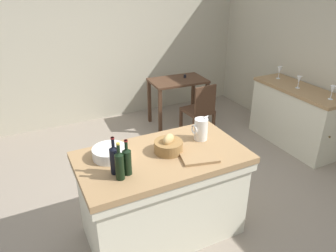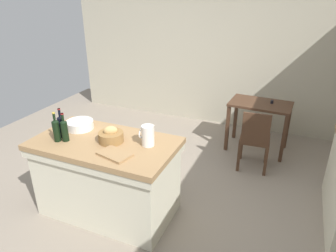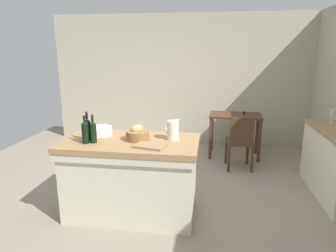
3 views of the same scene
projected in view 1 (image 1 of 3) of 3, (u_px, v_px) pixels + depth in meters
ground_plane at (168, 199)px, 3.71m from camera, size 6.76×6.76×0.00m
wall_back at (97, 44)px, 5.23m from camera, size 5.32×0.12×2.60m
island_table at (162, 192)px, 3.05m from camera, size 1.52×0.85×0.90m
side_cabinet at (295, 117)px, 4.70m from camera, size 0.52×1.39×0.89m
writing_desk at (178, 87)px, 5.27m from camera, size 0.93×0.61×0.83m
wooden_chair at (200, 110)px, 4.84m from camera, size 0.43×0.43×0.89m
pitcher at (201, 129)px, 3.09m from camera, size 0.17×0.13×0.26m
wash_bowl at (110, 153)px, 2.81m from camera, size 0.30×0.30×0.09m
bread_basket at (168, 146)px, 2.89m from camera, size 0.26×0.26×0.18m
cutting_board at (199, 158)px, 2.80m from camera, size 0.35×0.27×0.02m
wine_bottle_dark at (127, 161)px, 2.55m from camera, size 0.07×0.07×0.31m
wine_bottle_amber at (114, 159)px, 2.56m from camera, size 0.07×0.07×0.33m
wine_bottle_green at (120, 165)px, 2.49m from camera, size 0.07×0.07×0.32m
wine_glass_far_left at (332, 90)px, 4.06m from camera, size 0.07×0.07×0.18m
wine_glass_left at (299, 80)px, 4.46m from camera, size 0.07×0.07×0.17m
wine_glass_middle at (279, 70)px, 4.85m from camera, size 0.07×0.07×0.18m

